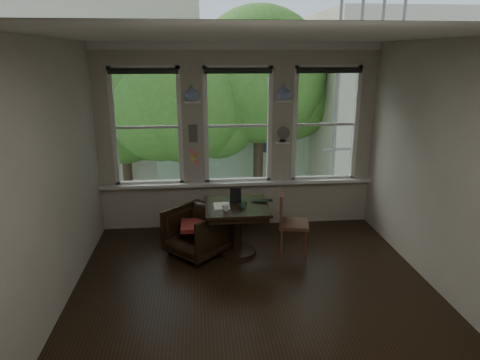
{
  "coord_description": "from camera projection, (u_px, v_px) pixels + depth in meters",
  "views": [
    {
      "loc": [
        -0.64,
        -4.63,
        2.83
      ],
      "look_at": [
        -0.1,
        0.9,
        1.18
      ],
      "focal_mm": 32.0,
      "sensor_mm": 36.0,
      "label": 1
    }
  ],
  "objects": [
    {
      "name": "ground",
      "position": [
        255.0,
        292.0,
        5.28
      ],
      "size": [
        4.5,
        4.5,
        0.0
      ],
      "primitive_type": "plane",
      "color": "black",
      "rests_on": "ground"
    },
    {
      "name": "ceiling",
      "position": [
        258.0,
        36.0,
        4.42
      ],
      "size": [
        4.5,
        4.5,
        0.0
      ],
      "primitive_type": "plane",
      "rotation": [
        3.14,
        0.0,
        0.0
      ],
      "color": "silver",
      "rests_on": "ground"
    },
    {
      "name": "wall_back",
      "position": [
        238.0,
        138.0,
        7.0
      ],
      "size": [
        4.5,
        0.0,
        4.5
      ],
      "primitive_type": "plane",
      "rotation": [
        1.57,
        0.0,
        0.0
      ],
      "color": "#BDB6A1",
      "rests_on": "ground"
    },
    {
      "name": "wall_front",
      "position": [
        304.0,
        272.0,
        2.7
      ],
      "size": [
        4.5,
        0.0,
        4.5
      ],
      "primitive_type": "plane",
      "rotation": [
        -1.57,
        0.0,
        0.0
      ],
      "color": "#BDB6A1",
      "rests_on": "ground"
    },
    {
      "name": "wall_left",
      "position": [
        51.0,
        181.0,
        4.64
      ],
      "size": [
        0.0,
        4.5,
        4.5
      ],
      "primitive_type": "plane",
      "rotation": [
        1.57,
        0.0,
        1.57
      ],
      "color": "#BDB6A1",
      "rests_on": "ground"
    },
    {
      "name": "wall_right",
      "position": [
        444.0,
        170.0,
        5.06
      ],
      "size": [
        0.0,
        4.5,
        4.5
      ],
      "primitive_type": "plane",
      "rotation": [
        1.57,
        0.0,
        -1.57
      ],
      "color": "#BDB6A1",
      "rests_on": "ground"
    },
    {
      "name": "window_left",
      "position": [
        147.0,
        127.0,
        6.8
      ],
      "size": [
        1.1,
        0.12,
        1.9
      ],
      "primitive_type": null,
      "color": "white",
      "rests_on": "ground"
    },
    {
      "name": "window_center",
      "position": [
        238.0,
        126.0,
        6.94
      ],
      "size": [
        1.1,
        0.12,
        1.9
      ],
      "primitive_type": null,
      "color": "white",
      "rests_on": "ground"
    },
    {
      "name": "window_right",
      "position": [
        325.0,
        124.0,
        7.08
      ],
      "size": [
        1.1,
        0.12,
        1.9
      ],
      "primitive_type": null,
      "color": "white",
      "rests_on": "ground"
    },
    {
      "name": "shelf_left",
      "position": [
        192.0,
        102.0,
        6.66
      ],
      "size": [
        0.26,
        0.16,
        0.03
      ],
      "primitive_type": "cube",
      "color": "white",
      "rests_on": "ground"
    },
    {
      "name": "shelf_right",
      "position": [
        284.0,
        101.0,
        6.8
      ],
      "size": [
        0.26,
        0.16,
        0.03
      ],
      "primitive_type": "cube",
      "color": "white",
      "rests_on": "ground"
    },
    {
      "name": "intercom",
      "position": [
        193.0,
        133.0,
        6.83
      ],
      "size": [
        0.14,
        0.06,
        0.28
      ],
      "primitive_type": "cube",
      "color": "#59544F",
      "rests_on": "ground"
    },
    {
      "name": "sticky_notes",
      "position": [
        194.0,
        155.0,
        6.94
      ],
      "size": [
        0.16,
        0.01,
        0.24
      ],
      "primitive_type": null,
      "color": "pink",
      "rests_on": "ground"
    },
    {
      "name": "desk_fan",
      "position": [
        283.0,
        137.0,
        6.94
      ],
      "size": [
        0.2,
        0.2,
        0.24
      ],
      "primitive_type": null,
      "color": "#59544F",
      "rests_on": "ground"
    },
    {
      "name": "vase_left",
      "position": [
        192.0,
        93.0,
        6.62
      ],
      "size": [
        0.24,
        0.24,
        0.25
      ],
      "primitive_type": "imported",
      "color": "white",
      "rests_on": "shelf_left"
    },
    {
      "name": "vase_right",
      "position": [
        284.0,
        92.0,
        6.76
      ],
      "size": [
        0.24,
        0.24,
        0.25
      ],
      "primitive_type": "imported",
      "color": "white",
      "rests_on": "shelf_right"
    },
    {
      "name": "table",
      "position": [
        237.0,
        230.0,
        6.19
      ],
      "size": [
        0.9,
        0.9,
        0.75
      ],
      "primitive_type": null,
      "color": "black",
      "rests_on": "ground"
    },
    {
      "name": "armchair_left",
      "position": [
        197.0,
        232.0,
        6.18
      ],
      "size": [
        1.07,
        1.07,
        0.7
      ],
      "primitive_type": "imported",
      "rotation": [
        0.0,
        0.0,
        -0.79
      ],
      "color": "black",
      "rests_on": "ground"
    },
    {
      "name": "cushion_red",
      "position": [
        197.0,
        225.0,
        6.15
      ],
      "size": [
        0.45,
        0.45,
        0.06
      ],
      "primitive_type": "cube",
      "color": "maroon",
      "rests_on": "armchair_left"
    },
    {
      "name": "side_chair_right",
      "position": [
        294.0,
        223.0,
        6.2
      ],
      "size": [
        0.5,
        0.5,
        0.92
      ],
      "primitive_type": null,
      "rotation": [
        0.0,
        0.0,
        1.37
      ],
      "color": "#472319",
      "rests_on": "ground"
    },
    {
      "name": "laptop",
      "position": [
        262.0,
        202.0,
        6.18
      ],
      "size": [
        0.34,
        0.25,
        0.03
      ],
      "primitive_type": "imported",
      "rotation": [
        0.0,
        0.0,
        -0.14
      ],
      "color": "black",
      "rests_on": "table"
    },
    {
      "name": "mug",
      "position": [
        226.0,
        208.0,
        5.86
      ],
      "size": [
        0.11,
        0.11,
        0.09
      ],
      "primitive_type": "imported",
      "rotation": [
        0.0,
        0.0,
        0.2
      ],
      "color": "white",
      "rests_on": "table"
    },
    {
      "name": "drinking_glass",
      "position": [
        242.0,
        205.0,
        5.94
      ],
      "size": [
        0.14,
        0.14,
        0.1
      ],
      "primitive_type": "imported",
      "rotation": [
        0.0,
        0.0,
        0.14
      ],
      "color": "white",
      "rests_on": "table"
    },
    {
      "name": "tablet",
      "position": [
        236.0,
        196.0,
        6.16
      ],
      "size": [
        0.17,
        0.09,
        0.22
      ],
      "primitive_type": "cube",
      "rotation": [
        -0.26,
        0.0,
        -0.12
      ],
      "color": "black",
      "rests_on": "table"
    },
    {
      "name": "papers",
      "position": [
        222.0,
        206.0,
        6.06
      ],
      "size": [
        0.22,
        0.3,
        0.0
      ],
      "primitive_type": "cube",
      "rotation": [
        0.0,
        0.0,
        0.0
      ],
      "color": "silver",
      "rests_on": "table"
    }
  ]
}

